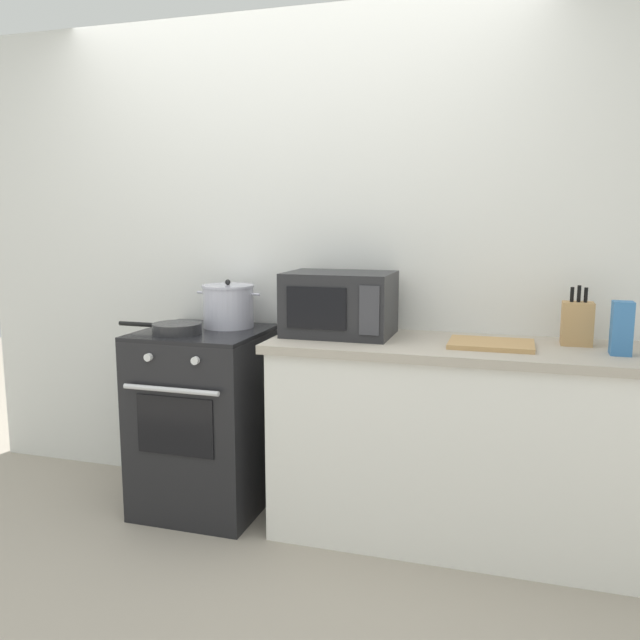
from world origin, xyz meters
name	(u,v)px	position (x,y,z in m)	size (l,w,h in m)	color
ground_plane	(218,576)	(0.00, 0.00, 0.00)	(10.00, 10.00, 0.00)	#9E9384
back_wall	(348,262)	(0.30, 0.97, 1.25)	(4.40, 0.10, 2.50)	silver
lower_cabinet_right	(455,447)	(0.90, 0.62, 0.44)	(1.64, 0.56, 0.88)	white
countertop_right	(459,348)	(0.90, 0.62, 0.90)	(1.70, 0.60, 0.04)	#ADA393
stove	(205,419)	(-0.35, 0.60, 0.46)	(0.60, 0.64, 0.92)	black
stock_pot	(228,306)	(-0.27, 0.73, 1.03)	(0.35, 0.26, 0.24)	silver
frying_pan	(176,328)	(-0.43, 0.48, 0.95)	(0.44, 0.24, 0.05)	#28282B
microwave	(340,304)	(0.33, 0.68, 1.07)	(0.50, 0.37, 0.30)	#232326
cutting_board	(491,344)	(1.04, 0.60, 0.93)	(0.36, 0.26, 0.02)	tan
knife_block	(577,323)	(1.39, 0.74, 1.02)	(0.13, 0.10, 0.26)	tan
pasta_box	(622,328)	(1.55, 0.57, 1.03)	(0.08, 0.08, 0.22)	teal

